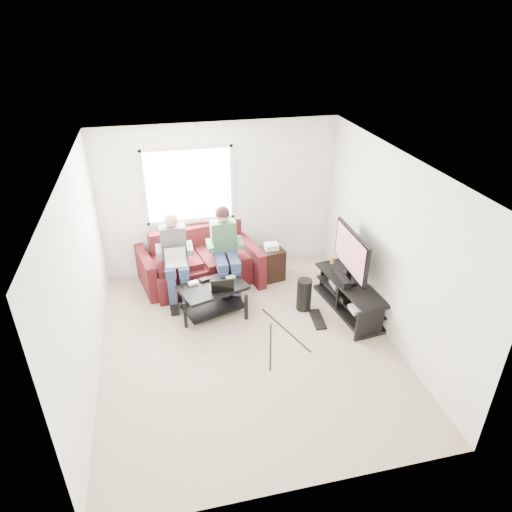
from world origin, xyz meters
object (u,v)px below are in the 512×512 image
object	(u,v)px
subwoofer	(304,295)
end_table	(271,263)
sofa	(199,264)
tv	(351,253)
tv_stand	(349,298)
coffee_table	(213,293)

from	to	relation	value
subwoofer	end_table	world-z (taller)	end_table
sofa	subwoofer	size ratio (longest dim) A/B	4.07
tv	end_table	size ratio (longest dim) A/B	1.65
end_table	sofa	bearing A→B (deg)	172.28
sofa	tv_stand	xyz separation A→B (m)	(2.15, -1.35, -0.11)
coffee_table	tv	distance (m)	2.16
tv	end_table	world-z (taller)	tv
tv_stand	tv	world-z (taller)	tv
tv_stand	end_table	bearing A→B (deg)	128.47
sofa	tv	world-z (taller)	tv
sofa	coffee_table	size ratio (longest dim) A/B	1.91
coffee_table	end_table	distance (m)	1.38
sofa	coffee_table	xyz separation A→B (m)	(0.09, -0.97, 0.03)
sofa	end_table	xyz separation A→B (m)	(1.21, -0.16, -0.03)
tv_stand	tv	size ratio (longest dim) A/B	1.39
coffee_table	tv	world-z (taller)	tv
tv_stand	sofa	bearing A→B (deg)	147.96
tv	coffee_table	bearing A→B (deg)	172.21
subwoofer	end_table	bearing A→B (deg)	104.83
coffee_table	end_table	xyz separation A→B (m)	(1.12, 0.80, -0.06)
sofa	coffee_table	world-z (taller)	sofa
coffee_table	tv_stand	size ratio (longest dim) A/B	0.72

